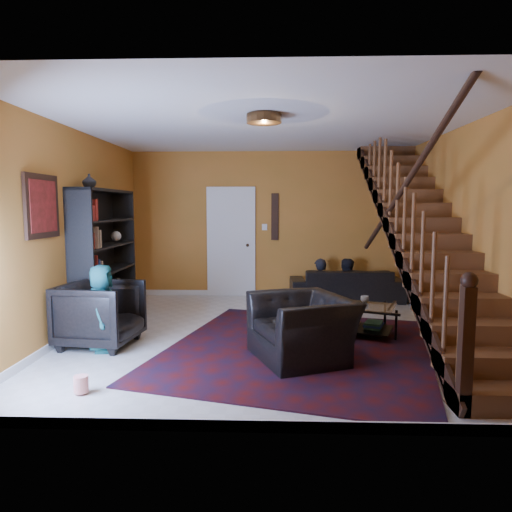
{
  "coord_description": "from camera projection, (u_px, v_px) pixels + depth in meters",
  "views": [
    {
      "loc": [
        0.1,
        -6.11,
        1.75
      ],
      "look_at": [
        -0.13,
        0.4,
        1.04
      ],
      "focal_mm": 32.0,
      "sensor_mm": 36.0,
      "label": 1
    }
  ],
  "objects": [
    {
      "name": "armchair_left",
      "position": [
        101.0,
        314.0,
        5.71
      ],
      "size": [
        1.0,
        0.98,
        0.82
      ],
      "primitive_type": "imported",
      "rotation": [
        0.0,
        0.0,
        1.44
      ],
      "color": "black",
      "rests_on": "floor"
    },
    {
      "name": "cup_a",
      "position": [
        365.0,
        299.0,
        6.34
      ],
      "size": [
        0.14,
        0.14,
        0.09
      ],
      "primitive_type": "imported",
      "rotation": [
        0.0,
        0.0,
        -0.29
      ],
      "color": "#999999",
      "rests_on": "coffee_table"
    },
    {
      "name": "person_adult_b",
      "position": [
        345.0,
        291.0,
        8.53
      ],
      "size": [
        0.64,
        0.52,
        1.24
      ],
      "primitive_type": "imported",
      "rotation": [
        0.0,
        0.0,
        3.05
      ],
      "color": "black",
      "rests_on": "sofa"
    },
    {
      "name": "person_child",
      "position": [
        102.0,
        308.0,
        5.49
      ],
      "size": [
        0.39,
        0.55,
        1.06
      ],
      "primitive_type": "imported",
      "rotation": [
        0.0,
        0.0,
        1.67
      ],
      "color": "#175856",
      "rests_on": "armchair_left"
    },
    {
      "name": "vase",
      "position": [
        89.0,
        181.0,
        6.22
      ],
      "size": [
        0.18,
        0.18,
        0.19
      ],
      "primitive_type": "imported",
      "color": "#999999",
      "rests_on": "bookshelf"
    },
    {
      "name": "rug",
      "position": [
        299.0,
        348.0,
        5.64
      ],
      "size": [
        3.86,
        4.18,
        0.02
      ],
      "primitive_type": "cube",
      "rotation": [
        0.0,
        0.0,
        -0.25
      ],
      "color": "#3E0B0B",
      "rests_on": "floor"
    },
    {
      "name": "bowl",
      "position": [
        345.0,
        304.0,
        6.09
      ],
      "size": [
        0.26,
        0.26,
        0.05
      ],
      "primitive_type": "imported",
      "rotation": [
        0.0,
        0.0,
        0.25
      ],
      "color": "#999999",
      "rests_on": "coffee_table"
    },
    {
      "name": "room",
      "position": [
        187.0,
        308.0,
        7.63
      ],
      "size": [
        5.5,
        5.5,
        5.5
      ],
      "color": "#C8732C",
      "rests_on": "ground"
    },
    {
      "name": "staircase",
      "position": [
        425.0,
        233.0,
        6.04
      ],
      "size": [
        0.95,
        5.02,
        3.18
      ],
      "color": "brown",
      "rests_on": "floor"
    },
    {
      "name": "framed_picture",
      "position": [
        42.0,
        206.0,
        5.27
      ],
      "size": [
        0.04,
        0.74,
        0.74
      ],
      "primitive_type": "cube",
      "color": "maroon",
      "rests_on": "room"
    },
    {
      "name": "person_adult_a",
      "position": [
        320.0,
        291.0,
        8.55
      ],
      "size": [
        0.48,
        0.34,
        1.24
      ],
      "primitive_type": "imported",
      "rotation": [
        0.0,
        0.0,
        3.04
      ],
      "color": "black",
      "rests_on": "sofa"
    },
    {
      "name": "sofa",
      "position": [
        346.0,
        285.0,
        8.47
      ],
      "size": [
        2.07,
        0.87,
        0.6
      ],
      "primitive_type": "imported",
      "rotation": [
        0.0,
        0.0,
        3.17
      ],
      "color": "black",
      "rests_on": "floor"
    },
    {
      "name": "coffee_table",
      "position": [
        352.0,
        318.0,
        6.22
      ],
      "size": [
        1.26,
        1.02,
        0.42
      ],
      "rotation": [
        0.0,
        0.0,
        -0.4
      ],
      "color": "black",
      "rests_on": "floor"
    },
    {
      "name": "bookshelf",
      "position": [
        105.0,
        259.0,
        6.84
      ],
      "size": [
        0.35,
        1.8,
        2.0
      ],
      "color": "black",
      "rests_on": "floor"
    },
    {
      "name": "ceiling_fixture",
      "position": [
        264.0,
        119.0,
        5.18
      ],
      "size": [
        0.4,
        0.4,
        0.1
      ],
      "primitive_type": "cylinder",
      "color": "#3F2814",
      "rests_on": "room"
    },
    {
      "name": "wall_hanging",
      "position": [
        275.0,
        217.0,
        8.81
      ],
      "size": [
        0.14,
        0.03,
        0.9
      ],
      "primitive_type": "cube",
      "color": "black",
      "rests_on": "room"
    },
    {
      "name": "popcorn_bucket",
      "position": [
        81.0,
        384.0,
        4.26
      ],
      "size": [
        0.18,
        0.18,
        0.15
      ],
      "primitive_type": "cylinder",
      "rotation": [
        0.0,
        0.0,
        -0.4
      ],
      "color": "red",
      "rests_on": "rug"
    },
    {
      "name": "floor",
      "position": [
        265.0,
        334.0,
        6.27
      ],
      "size": [
        5.5,
        5.5,
        0.0
      ],
      "primitive_type": "plane",
      "color": "beige",
      "rests_on": "ground"
    },
    {
      "name": "armchair_right",
      "position": [
        302.0,
        328.0,
        5.21
      ],
      "size": [
        1.33,
        1.41,
        0.73
      ],
      "primitive_type": "imported",
      "rotation": [
        0.0,
        0.0,
        -1.19
      ],
      "color": "black",
      "rests_on": "floor"
    },
    {
      "name": "door",
      "position": [
        231.0,
        244.0,
        8.89
      ],
      "size": [
        0.82,
        0.05,
        2.05
      ],
      "primitive_type": "cube",
      "color": "silver",
      "rests_on": "floor"
    },
    {
      "name": "cup_b",
      "position": [
        336.0,
        304.0,
        6.06
      ],
      "size": [
        0.09,
        0.09,
        0.08
      ],
      "primitive_type": "imported",
      "rotation": [
        0.0,
        0.0,
        -0.02
      ],
      "color": "#999999",
      "rests_on": "coffee_table"
    }
  ]
}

